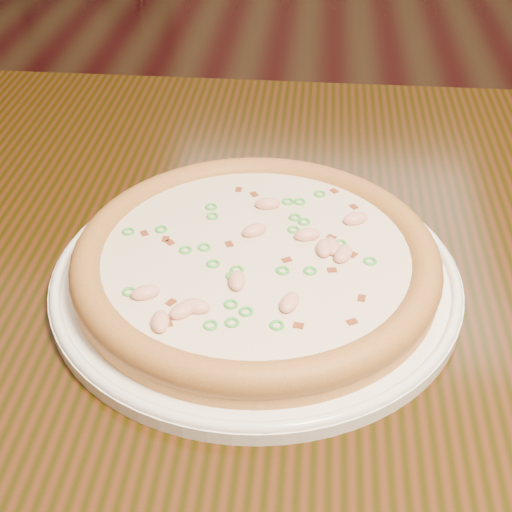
{
  "coord_description": "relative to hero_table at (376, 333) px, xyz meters",
  "views": [
    {
      "loc": [
        -0.06,
        -1.05,
        1.16
      ],
      "look_at": [
        -0.11,
        -0.55,
        0.78
      ],
      "focal_mm": 50.0,
      "sensor_mm": 36.0,
      "label": 1
    }
  ],
  "objects": [
    {
      "name": "ground",
      "position": [
        -0.01,
        0.5,
        -0.65
      ],
      "size": [
        9.0,
        9.0,
        0.0
      ],
      "primitive_type": "plane",
      "color": "black"
    },
    {
      "name": "hero_table",
      "position": [
        0.0,
        0.0,
        0.0
      ],
      "size": [
        1.2,
        0.8,
        0.75
      ],
      "color": "black",
      "rests_on": "ground"
    },
    {
      "name": "plate",
      "position": [
        -0.12,
        -0.05,
        0.11
      ],
      "size": [
        0.36,
        0.36,
        0.02
      ],
      "color": "white",
      "rests_on": "hero_table"
    },
    {
      "name": "pizza",
      "position": [
        -0.12,
        -0.05,
        0.13
      ],
      "size": [
        0.32,
        0.32,
        0.03
      ],
      "color": "#CF8A49",
      "rests_on": "plate"
    }
  ]
}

